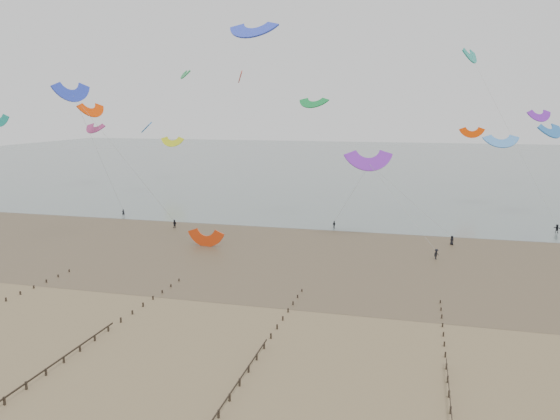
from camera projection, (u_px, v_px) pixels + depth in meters
The scene contains 7 objects.
ground at pixel (246, 322), 63.21m from camera, with size 500.00×500.00×0.00m, color brown.
sea_and_shore at pixel (284, 247), 96.96m from camera, with size 500.00×665.00×0.03m.
groynes at pixel (221, 409), 44.01m from camera, with size 72.16×50.16×1.00m.
kitesurfer_lead at pixel (175, 224), 112.99m from camera, with size 0.62×0.41×1.70m, color black.
kitesurfers at pixel (454, 236), 102.12m from camera, with size 128.81×27.37×1.77m.
grounded_kite at pixel (206, 246), 97.84m from camera, with size 5.97×3.13×4.55m, color red, non-canonical shape.
kites_airborne at pixel (289, 114), 146.46m from camera, with size 250.22×126.17×33.64m.
Camera 1 is at (18.67, -56.90, 24.38)m, focal length 35.00 mm.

